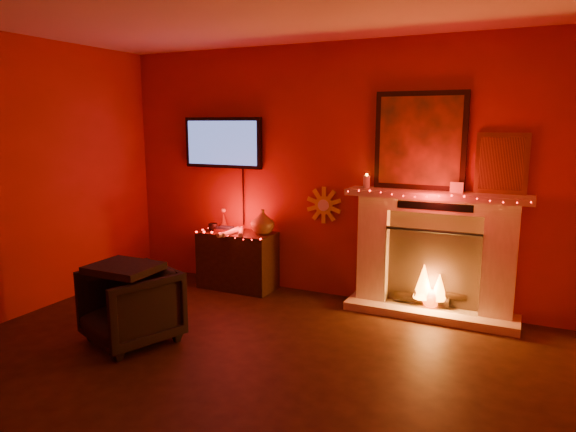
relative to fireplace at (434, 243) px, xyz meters
The scene contains 6 objects.
room 2.72m from the fireplace, 115.53° to the right, with size 5.00×5.00×5.00m.
fireplace is the anchor object (origin of this frame).
tv 2.61m from the fireplace, behind, with size 1.00×0.07×1.24m.
sunburst_clock 1.23m from the fireplace, behind, with size 0.40×0.03×0.40m.
console_table 2.17m from the fireplace, behind, with size 0.87×0.56×0.93m.
armchair 2.89m from the fireplace, 140.93° to the right, with size 0.69×0.71×0.65m, color black.
Camera 1 is at (1.94, -2.64, 1.88)m, focal length 32.00 mm.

